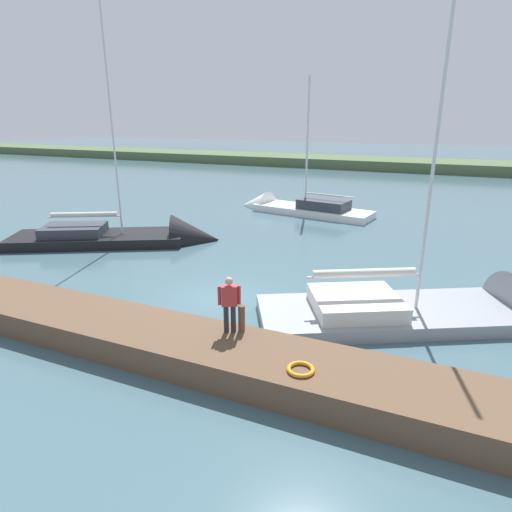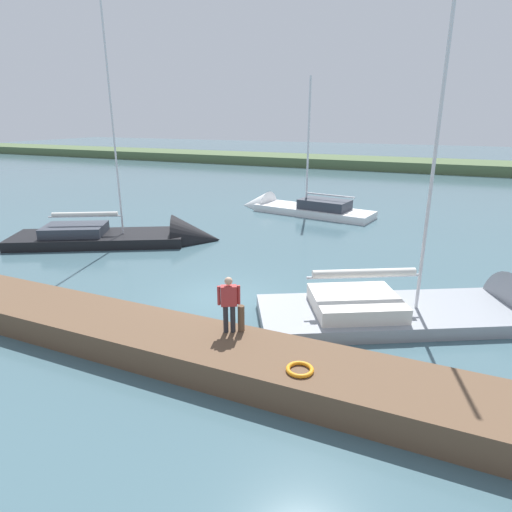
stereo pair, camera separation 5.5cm
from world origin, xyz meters
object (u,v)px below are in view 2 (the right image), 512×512
Objects in this scene: sailboat_outer_mooring at (140,240)px; life_ring_buoy at (300,369)px; sailboat_inner_slip at (466,315)px; person_on_dock at (229,301)px; sailboat_near_dock at (291,210)px; mooring_post_near at (241,318)px.

life_ring_buoy is at bearing -66.41° from sailboat_outer_mooring.
sailboat_inner_slip reaches higher than person_on_dock.
person_on_dock is (-9.69, 8.36, 1.56)m from sailboat_outer_mooring.
sailboat_inner_slip is 16.07m from sailboat_outer_mooring.
sailboat_outer_mooring is at bearing 75.21° from sailboat_near_dock.
mooring_post_near is at bearing -82.48° from person_on_dock.
mooring_post_near is 0.07× the size of sailboat_near_dock.
sailboat_outer_mooring reaches higher than person_on_dock.
sailboat_outer_mooring is at bearing 20.05° from person_on_dock.
sailboat_near_dock is (5.15, -18.90, -1.03)m from mooring_post_near.
mooring_post_near is 0.06× the size of sailboat_inner_slip.
life_ring_buoy is 0.41× the size of person_on_dock.
sailboat_inner_slip is 8.32m from person_on_dock.
mooring_post_near is 7.91m from sailboat_inner_slip.
mooring_post_near is at bearing -30.86° from life_ring_buoy.
person_on_dock is (6.11, 5.41, 1.62)m from sailboat_inner_slip.
person_on_dock reaches higher than life_ring_buoy.
sailboat_inner_slip is 7.14× the size of person_on_dock.
sailboat_inner_slip is (-5.85, -5.22, -1.07)m from mooring_post_near.
mooring_post_near is 19.62m from sailboat_near_dock.
sailboat_outer_mooring reaches higher than mooring_post_near.
sailboat_near_dock is 6.34× the size of person_on_dock.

